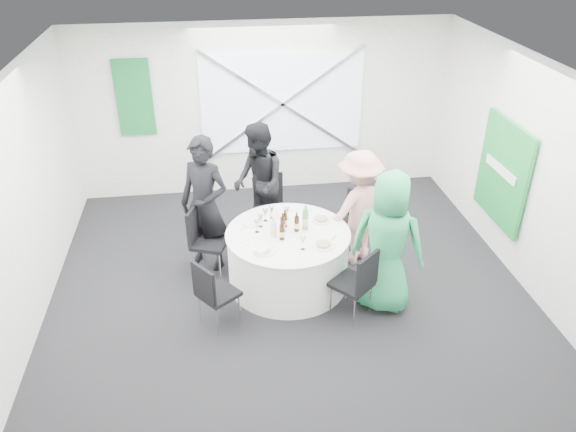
{
  "coord_description": "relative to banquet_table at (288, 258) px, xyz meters",
  "views": [
    {
      "loc": [
        -0.84,
        -5.68,
        4.39
      ],
      "look_at": [
        0.0,
        0.2,
        1.0
      ],
      "focal_mm": 35.0,
      "sensor_mm": 36.0,
      "label": 1
    }
  ],
  "objects": [
    {
      "name": "window_brace_b",
      "position": [
        0.3,
        2.72,
        1.12
      ],
      "size": [
        2.63,
        0.05,
        1.84
      ],
      "primitive_type": "cube",
      "rotation": [
        0.0,
        -0.97,
        0.0
      ],
      "color": "silver",
      "rests_on": "window_panel"
    },
    {
      "name": "chair_back_left",
      "position": [
        -1.05,
        0.4,
        0.18
      ],
      "size": [
        0.57,
        0.56,
        0.95
      ],
      "rotation": [
        0.0,
        0.0,
        1.2
      ],
      "color": "black",
      "rests_on": "floor"
    },
    {
      "name": "plate_front_left",
      "position": [
        -0.34,
        -0.38,
        0.39
      ],
      "size": [
        0.27,
        0.27,
        0.01
      ],
      "color": "white",
      "rests_on": "banquet_table"
    },
    {
      "name": "wine_glass_e",
      "position": [
        -0.25,
        0.34,
        0.5
      ],
      "size": [
        0.07,
        0.07,
        0.17
      ],
      "color": "white",
      "rests_on": "banquet_table"
    },
    {
      "name": "knife_b",
      "position": [
        -0.36,
        -0.45,
        0.38
      ],
      "size": [
        0.1,
        0.13,
        0.01
      ],
      "primitive_type": "cube",
      "rotation": [
        0.0,
        0.0,
        -2.54
      ],
      "color": "silver",
      "rests_on": "banquet_table"
    },
    {
      "name": "beer_bottle_d",
      "position": [
        -0.09,
        -0.14,
        0.48
      ],
      "size": [
        0.06,
        0.06,
        0.26
      ],
      "color": "#361E09",
      "rests_on": "banquet_table"
    },
    {
      "name": "beer_bottle_a",
      "position": [
        -0.06,
        0.03,
        0.48
      ],
      "size": [
        0.06,
        0.06,
        0.26
      ],
      "color": "#361E09",
      "rests_on": "banquet_table"
    },
    {
      "name": "plate_front_right",
      "position": [
        0.37,
        -0.36,
        0.4
      ],
      "size": [
        0.26,
        0.26,
        0.04
      ],
      "color": "white",
      "rests_on": "banquet_table"
    },
    {
      "name": "ceiling",
      "position": [
        0.0,
        -0.2,
        2.42
      ],
      "size": [
        6.0,
        6.0,
        0.0
      ],
      "primitive_type": "plane",
      "rotation": [
        3.14,
        0.0,
        0.0
      ],
      "color": "white",
      "rests_on": "wall_back"
    },
    {
      "name": "chair_back_right",
      "position": [
        1.0,
        0.71,
        0.12
      ],
      "size": [
        0.55,
        0.54,
        0.86
      ],
      "rotation": [
        0.0,
        0.0,
        -0.95
      ],
      "color": "black",
      "rests_on": "floor"
    },
    {
      "name": "napkin",
      "position": [
        -0.37,
        -0.41,
        0.42
      ],
      "size": [
        0.19,
        0.19,
        0.05
      ],
      "primitive_type": "cube",
      "rotation": [
        0.0,
        0.0,
        0.76
      ],
      "color": "white",
      "rests_on": "plate_front_left"
    },
    {
      "name": "chair_back",
      "position": [
        -0.1,
        1.15,
        0.2
      ],
      "size": [
        0.48,
        0.49,
        0.98
      ],
      "rotation": [
        0.0,
        0.0,
        0.09
      ],
      "color": "black",
      "rests_on": "floor"
    },
    {
      "name": "window_panel",
      "position": [
        0.3,
        2.76,
        1.12
      ],
      "size": [
        2.6,
        0.03,
        1.6
      ],
      "primitive_type": "cube",
      "color": "white",
      "rests_on": "wall_back"
    },
    {
      "name": "green_sign",
      "position": [
        2.94,
        0.4,
        0.82
      ],
      "size": [
        0.05,
        1.2,
        1.4
      ],
      "primitive_type": "cube",
      "color": "#1A8F38",
      "rests_on": "wall_right"
    },
    {
      "name": "fork_a",
      "position": [
        -0.43,
        0.38,
        0.38
      ],
      "size": [
        0.07,
        0.14,
        0.01
      ],
      "primitive_type": "cube",
      "rotation": [
        0.0,
        0.0,
        2.72
      ],
      "color": "silver",
      "rests_on": "banquet_table"
    },
    {
      "name": "wall_left",
      "position": [
        -3.0,
        -0.2,
        1.02
      ],
      "size": [
        0.0,
        6.0,
        6.0
      ],
      "primitive_type": "plane",
      "rotation": [
        1.57,
        0.0,
        1.57
      ],
      "color": "silver",
      "rests_on": "floor"
    },
    {
      "name": "person_woman_pink",
      "position": [
        1.0,
        0.42,
        0.42
      ],
      "size": [
        1.15,
        0.85,
        1.61
      ],
      "primitive_type": "imported",
      "rotation": [
        0.0,
        0.0,
        -2.75
      ],
      "color": "pink",
      "rests_on": "floor"
    },
    {
      "name": "chair_front_left",
      "position": [
        -0.97,
        -0.72,
        0.14
      ],
      "size": [
        0.56,
        0.56,
        0.88
      ],
      "rotation": [
        0.0,
        0.0,
        2.21
      ],
      "color": "black",
      "rests_on": "floor"
    },
    {
      "name": "fork_b",
      "position": [
        -0.54,
        -0.21,
        0.38
      ],
      "size": [
        0.1,
        0.13,
        0.01
      ],
      "primitive_type": "cube",
      "rotation": [
        0.0,
        0.0,
        -2.47
      ],
      "color": "silver",
      "rests_on": "banquet_table"
    },
    {
      "name": "wall_back",
      "position": [
        0.0,
        2.8,
        1.02
      ],
      "size": [
        6.0,
        0.0,
        6.0
      ],
      "primitive_type": "plane",
      "rotation": [
        1.57,
        0.0,
        0.0
      ],
      "color": "silver",
      "rests_on": "floor"
    },
    {
      "name": "wine_glass_b",
      "position": [
        0.12,
        -0.4,
        0.5
      ],
      "size": [
        0.07,
        0.07,
        0.17
      ],
      "color": "white",
      "rests_on": "banquet_table"
    },
    {
      "name": "wine_glass_d",
      "position": [
        0.03,
        0.34,
        0.5
      ],
      "size": [
        0.07,
        0.07,
        0.17
      ],
      "color": "white",
      "rests_on": "banquet_table"
    },
    {
      "name": "person_man_back",
      "position": [
        -0.25,
        1.24,
        0.49
      ],
      "size": [
        0.62,
        0.92,
        1.73
      ],
      "primitive_type": "imported",
      "rotation": [
        0.0,
        0.0,
        -1.37
      ],
      "color": "black",
      "rests_on": "floor"
    },
    {
      "name": "floor",
      "position": [
        0.0,
        -0.2,
        -0.38
      ],
      "size": [
        6.0,
        6.0,
        0.0
      ],
      "primitive_type": "plane",
      "color": "black",
      "rests_on": "ground"
    },
    {
      "name": "beer_bottle_b",
      "position": [
        -0.02,
        0.15,
        0.47
      ],
      "size": [
        0.06,
        0.06,
        0.24
      ],
      "color": "#361E09",
      "rests_on": "banquet_table"
    },
    {
      "name": "plate_back_left",
      "position": [
        -0.43,
        0.3,
        0.39
      ],
      "size": [
        0.26,
        0.26,
        0.01
      ],
      "color": "white",
      "rests_on": "banquet_table"
    },
    {
      "name": "green_banner",
      "position": [
        -2.0,
        2.75,
        1.32
      ],
      "size": [
        0.55,
        0.04,
        1.2
      ],
      "primitive_type": "cube",
      "color": "#166F2D",
      "rests_on": "wall_back"
    },
    {
      "name": "wall_front",
      "position": [
        0.0,
        -3.2,
        1.02
      ],
      "size": [
        6.0,
        0.0,
        6.0
      ],
      "primitive_type": "plane",
      "rotation": [
        -1.57,
        0.0,
        0.0
      ],
      "color": "silver",
      "rests_on": "floor"
    },
    {
      "name": "person_man_back_left",
      "position": [
        -1.01,
        0.58,
        0.54
      ],
      "size": [
        0.8,
        0.72,
        1.85
      ],
      "primitive_type": "imported",
      "rotation": [
        0.0,
        0.0,
        -0.52
      ],
      "color": "black",
      "rests_on": "floor"
    },
    {
      "name": "person_woman_green",
      "position": [
        1.08,
        -0.6,
        0.51
      ],
      "size": [
        1.04,
        0.92,
        1.78
      ],
      "primitive_type": "imported",
      "rotation": [
        0.0,
        0.0,
        2.64
      ],
      "color": "#2BA061",
      "rests_on": "floor"
    },
    {
      "name": "clear_water_bottle",
      "position": [
        -0.19,
        -0.06,
        0.48
      ],
      "size": [
        0.08,
        0.08,
        0.27
      ],
      "color": "silver",
      "rests_on": "banquet_table"
    },
    {
      "name": "fork_d",
      "position": [
        0.33,
        -0.47,
        0.38
      ],
      "size": [
        0.1,
        0.13,
        0.01
      ],
      "primitive_type": "cube",
      "rotation": [
        0.0,
        0.0,
        -0.65
      ],
      "color": "silver",
      "rests_on": "banquet_table"
    },
    {
      "name": "wall_right",
      "position": [
        3.0,
        -0.2,
        1.02
      ],
      "size": [
        0.0,
        6.0,
        6.0
      ],
      "primitive_type": "plane",
      "rotation": [
        1.57,
        0.0,
        -1.57
      ],
      "color": "silver",
      "rests_on": "floor"
    },
    {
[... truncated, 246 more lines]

